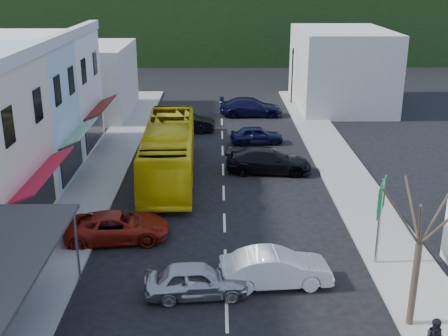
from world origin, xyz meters
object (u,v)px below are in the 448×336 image
car_white (276,269)px  traffic_signal (292,77)px  car_red (117,226)px  pedestrian_left (35,234)px  street_tree (419,245)px  car_silver (196,279)px  bus (169,153)px  direction_sign (379,223)px

car_white → traffic_signal: traffic_signal is taller
car_red → traffic_signal: (11.60, 28.37, 1.93)m
pedestrian_left → car_white: bearing=-117.6°
traffic_signal → street_tree: bearing=92.3°
car_silver → traffic_signal: bearing=-18.6°
car_red → street_tree: size_ratio=0.71×
street_tree → car_red: bearing=148.8°
bus → street_tree: street_tree is taller
pedestrian_left → direction_sign: size_ratio=0.43×
bus → car_silver: 13.39m
pedestrian_left → car_silver: bearing=-128.5°
car_silver → direction_sign: bearing=-78.6°
street_tree → direction_sign: bearing=90.4°
bus → car_red: 8.62m
street_tree → car_silver: bearing=164.4°
car_red → street_tree: 13.59m
car_white → street_tree: size_ratio=0.68×
bus → car_white: size_ratio=2.64×
car_white → direction_sign: direction_sign is taller
pedestrian_left → street_tree: 15.92m
street_tree → traffic_signal: size_ratio=1.22×
direction_sign → bus: bearing=155.8°
car_silver → car_red: bearing=33.3°
traffic_signal → direction_sign: bearing=92.2°
direction_sign → traffic_signal: size_ratio=0.74×
bus → car_white: (5.24, -12.43, -0.85)m
car_silver → street_tree: bearing=-111.1°
bus → car_silver: (2.11, -13.20, -0.85)m
car_silver → car_white: same height
car_white → direction_sign: bearing=-76.4°
car_white → traffic_signal: bearing=-13.6°
bus → direction_sign: bearing=-50.3°
bus → traffic_signal: traffic_signal is taller
car_white → car_silver: bearing=98.2°
direction_sign → car_white: bearing=-136.6°
pedestrian_left → direction_sign: direction_sign is taller
bus → pedestrian_left: 11.08m
car_silver → street_tree: (7.58, -2.12, 2.52)m
car_silver → direction_sign: size_ratio=1.12×
car_white → pedestrian_left: bearing=70.3°
car_silver → traffic_signal: (7.75, 33.17, 1.93)m
street_tree → bus: bearing=122.3°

